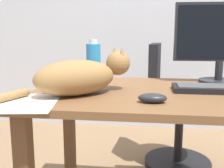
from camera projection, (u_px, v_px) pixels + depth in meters
desk at (175, 114)px, 1.26m from camera, size 1.31×0.74×0.71m
office_chair at (172, 115)px, 1.99m from camera, size 0.48×0.48×0.90m
monitor at (221, 40)px, 1.42m from camera, size 0.48×0.20×0.42m
keyboard at (223, 89)px, 1.23m from camera, size 0.44×0.15×0.03m
cat at (80, 76)px, 1.16m from camera, size 0.50×0.41×0.20m
computer_mouse at (152, 98)px, 1.04m from camera, size 0.11×0.06×0.04m
paper_sheet at (28, 103)px, 1.04m from camera, size 0.25×0.32×0.00m
water_bottle at (94, 63)px, 1.45m from camera, size 0.08×0.08×0.23m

